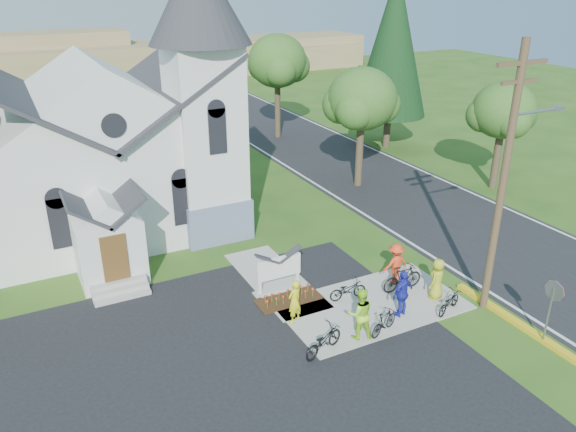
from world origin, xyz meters
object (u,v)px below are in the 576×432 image
cyclist_0 (295,301)px  cyclist_1 (360,314)px  cyclist_4 (437,279)px  stop_sign (553,299)px  bike_2 (348,290)px  bike_0 (323,341)px  bike_4 (449,302)px  utility_pole (506,174)px  church_sign (279,268)px  bike_1 (384,322)px  bike_3 (402,278)px  cyclist_3 (395,264)px  cyclist_2 (403,293)px

cyclist_0 → cyclist_1: (1.57, -1.90, 0.11)m
cyclist_4 → stop_sign: bearing=85.7°
stop_sign → bike_2: bearing=129.6°
stop_sign → bike_0: 7.84m
cyclist_4 → bike_4: (-0.24, -1.00, -0.45)m
utility_pole → cyclist_0: bearing=161.3°
church_sign → cyclist_0: (-0.50, -2.31, -0.12)m
church_sign → bike_2: 2.88m
cyclist_0 → stop_sign: bearing=124.1°
utility_pole → cyclist_0: utility_pole is taller
bike_1 → bike_4: bike_1 is taller
bike_2 → bike_3: 2.36m
stop_sign → bike_4: bearing=118.7°
cyclist_0 → bike_2: cyclist_0 is taller
bike_3 → cyclist_4: size_ratio=1.08×
bike_1 → utility_pole: bearing=-114.6°
bike_3 → cyclist_4: (0.83, -1.07, 0.30)m
bike_3 → stop_sign: bearing=-155.2°
cyclist_0 → bike_3: cyclist_0 is taller
utility_pole → cyclist_4: (-1.33, 1.30, -4.51)m
bike_2 → bike_4: bike_2 is taller
bike_1 → bike_2: bearing=-23.1°
utility_pole → bike_0: utility_pole is taller
cyclist_0 → cyclist_1: size_ratio=0.88×
bike_0 → bike_1: size_ratio=1.20×
stop_sign → cyclist_0: (-7.13, 5.09, -0.88)m
cyclist_3 → bike_4: cyclist_3 is taller
stop_sign → utility_pole: bearing=91.5°
bike_2 → cyclist_3: 2.46m
church_sign → bike_4: church_sign is taller
cyclist_0 → bike_2: (2.59, 0.42, -0.45)m
bike_0 → bike_4: size_ratio=1.18×
cyclist_3 → cyclist_4: cyclist_3 is taller
cyclist_0 → bike_0: size_ratio=0.96×
church_sign → bike_3: bearing=-27.9°
cyclist_1 → church_sign: bearing=-57.9°
cyclist_2 → cyclist_0: bearing=-36.9°
utility_pole → cyclist_1: utility_pole is taller
cyclist_1 → bike_1: size_ratio=1.30×
cyclist_0 → bike_1: 3.28m
church_sign → stop_sign: stop_sign is taller
bike_4 → cyclist_1: bearing=66.0°
cyclist_1 → cyclist_3: 4.25m
utility_pole → stop_sign: utility_pole is taller
utility_pole → cyclist_1: bearing=174.9°
cyclist_0 → cyclist_4: 5.83m
bike_3 → bike_4: size_ratio=1.21×
cyclist_1 → bike_3: (3.33, 1.89, -0.42)m
bike_1 → cyclist_4: cyclist_4 is taller
cyclist_0 → church_sign: bearing=-122.6°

